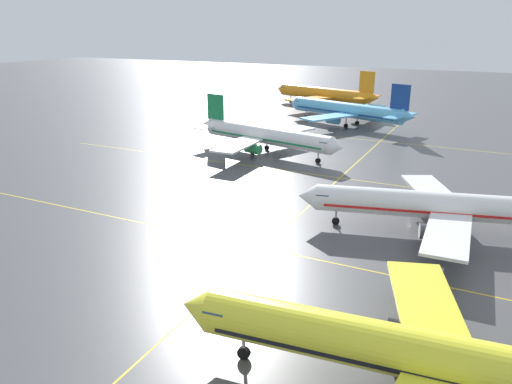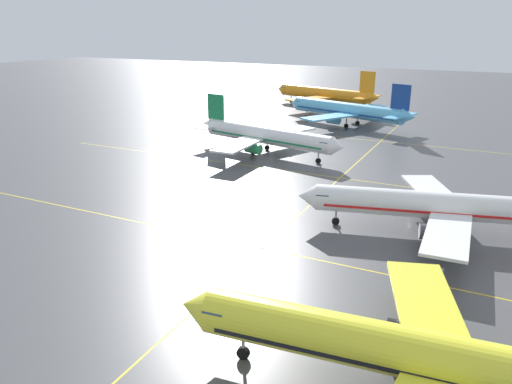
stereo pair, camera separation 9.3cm
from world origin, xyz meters
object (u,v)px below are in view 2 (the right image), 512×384
object	(u,v)px
airliner_second_row	(435,206)
airliner_third_row	(265,135)
airliner_far_left_stand	(348,110)
airliner_front_gate	(414,354)
airliner_far_right_stand	(325,94)

from	to	relation	value
airliner_second_row	airliner_third_row	distance (m)	47.05
airliner_third_row	airliner_far_left_stand	xyz separation A→B (m)	(7.17, 37.07, 0.30)
airliner_front_gate	airliner_far_left_stand	xyz separation A→B (m)	(-32.97, 98.00, 0.29)
airliner_front_gate	airliner_third_row	distance (m)	72.96
airliner_front_gate	airliner_far_right_stand	bearing A→B (deg)	111.13
airliner_front_gate	airliner_second_row	bearing A→B (deg)	94.47
airliner_front_gate	airliner_far_left_stand	distance (m)	103.39
airliner_second_row	airliner_third_row	size ratio (longest dim) A/B	0.96
airliner_far_right_stand	airliner_far_left_stand	bearing A→B (deg)	-60.68
airliner_second_row	airliner_far_right_stand	size ratio (longest dim) A/B	0.89
airliner_third_row	airliner_front_gate	bearing A→B (deg)	-56.63
airliner_third_row	airliner_far_left_stand	world-z (taller)	airliner_far_left_stand
airliner_far_left_stand	airliner_front_gate	bearing A→B (deg)	-71.41
airliner_far_left_stand	airliner_far_right_stand	world-z (taller)	airliner_far_right_stand
airliner_third_row	airliner_far_right_stand	distance (m)	65.58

